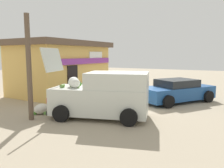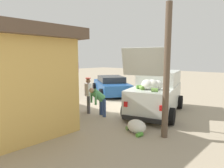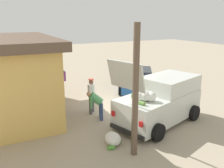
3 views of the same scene
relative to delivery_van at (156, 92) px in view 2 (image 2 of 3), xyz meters
The scene contains 8 objects.
ground_plane 2.81m from the delivery_van, ahead, with size 60.00×60.00×0.00m, color tan.
delivery_van is the anchor object (origin of this frame).
parked_sedan 5.15m from the delivery_van, 23.19° to the right, with size 4.56×3.91×1.27m.
vendor_standing 3.20m from the delivery_van, 43.32° to the left, with size 0.48×0.48×1.66m.
customer_bending 2.77m from the delivery_van, 56.36° to the left, with size 0.65×0.74×1.29m.
unloaded_banana_pile 2.95m from the delivery_van, 106.08° to the left, with size 0.84×0.67×0.46m.
paint_bucket 7.52m from the delivery_van, 25.45° to the left, with size 0.27×0.27×0.35m, color silver.
utility_pole 3.18m from the delivery_van, 124.53° to the left, with size 0.20×0.20×4.24m, color brown.
Camera 2 is at (-7.07, 7.74, 2.57)m, focal length 31.09 mm.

